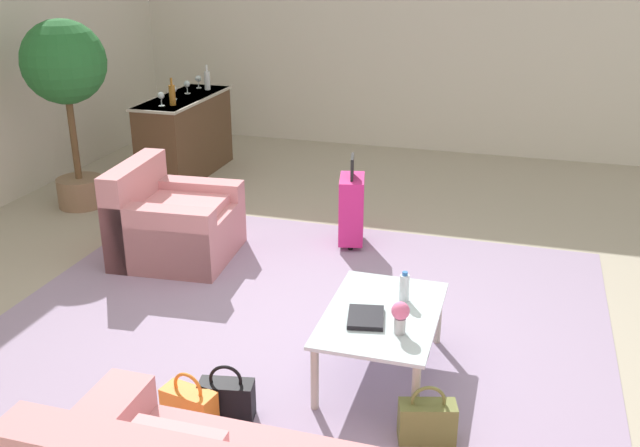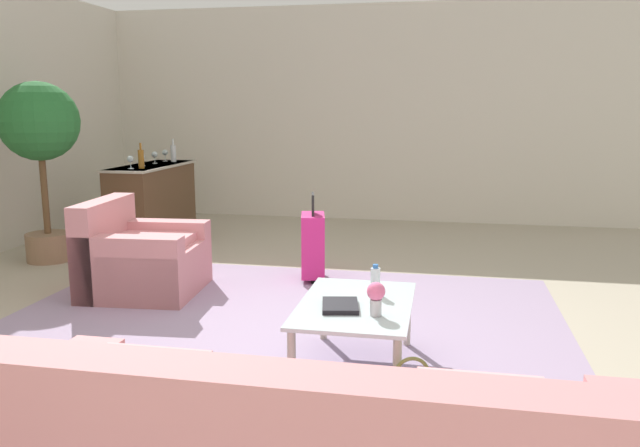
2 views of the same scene
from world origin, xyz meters
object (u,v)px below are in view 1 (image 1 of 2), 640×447
at_px(coffee_table, 382,320).
at_px(handbag_orange, 189,407).
at_px(handbag_olive, 427,421).
at_px(flower_vase, 400,315).
at_px(wine_glass_right_of_centre, 187,84).
at_px(armchair, 170,225).
at_px(wine_bottle_amber, 172,95).
at_px(wine_bottle_clear, 207,80).
at_px(suitcase_magenta, 352,208).
at_px(handbag_black, 227,399).
at_px(water_bottle, 404,287).
at_px(wine_glass_left_of_centre, 173,90).
at_px(wine_glass_leftmost, 161,96).
at_px(potted_ficus, 66,77).
at_px(wine_glass_rightmost, 198,79).
at_px(coffee_table_book, 366,317).
at_px(bar_console, 185,135).

relative_size(coffee_table, handbag_orange, 2.98).
bearing_deg(handbag_olive, handbag_orange, 101.15).
height_order(flower_vase, wine_glass_right_of_centre, wine_glass_right_of_centre).
distance_m(armchair, flower_vase, 2.78).
distance_m(wine_glass_right_of_centre, handbag_olive, 5.60).
relative_size(coffee_table, wine_bottle_amber, 3.55).
xyz_separation_m(wine_glass_right_of_centre, wine_bottle_clear, (0.28, -0.13, 0.01)).
height_order(suitcase_magenta, handbag_black, suitcase_magenta).
xyz_separation_m(water_bottle, wine_glass_left_of_centre, (3.13, 3.22, 0.51)).
distance_m(wine_glass_left_of_centre, wine_glass_right_of_centre, 0.35).
bearing_deg(wine_glass_leftmost, suitcase_magenta, -112.26).
xyz_separation_m(wine_glass_leftmost, wine_bottle_amber, (0.07, -0.10, 0.01)).
distance_m(wine_bottle_clear, suitcase_magenta, 3.09).
xyz_separation_m(handbag_olive, potted_ficus, (2.79, 4.09, 1.24)).
distance_m(water_bottle, wine_glass_leftmost, 4.26).
distance_m(wine_glass_right_of_centre, wine_glass_rightmost, 0.35).
height_order(wine_glass_leftmost, handbag_black, wine_glass_leftmost).
bearing_deg(handbag_black, wine_glass_right_of_centre, 28.20).
xyz_separation_m(wine_glass_left_of_centre, wine_glass_right_of_centre, (0.35, 0.00, 0.00)).
bearing_deg(wine_glass_right_of_centre, water_bottle, -137.14).
height_order(coffee_table_book, handbag_olive, coffee_table_book).
xyz_separation_m(coffee_table_book, wine_bottle_amber, (3.17, 2.91, 0.60)).
height_order(wine_glass_leftmost, wine_bottle_amber, wine_bottle_amber).
distance_m(wine_bottle_amber, potted_ficus, 1.15).
distance_m(water_bottle, wine_glass_left_of_centre, 4.52).
bearing_deg(suitcase_magenta, water_bottle, -156.04).
distance_m(wine_glass_left_of_centre, handbag_orange, 4.80).
relative_size(coffee_table_book, wine_glass_left_of_centre, 1.83).
height_order(bar_console, wine_glass_left_of_centre, wine_glass_left_of_centre).
distance_m(armchair, coffee_table_book, 2.53).
height_order(wine_glass_right_of_centre, wine_bottle_clear, wine_bottle_clear).
relative_size(wine_glass_rightmost, handbag_black, 0.43).
bearing_deg(handbag_orange, suitcase_magenta, -4.92).
bearing_deg(potted_ficus, wine_glass_leftmost, -38.06).
bearing_deg(bar_console, wine_glass_left_of_centre, 172.90).
distance_m(suitcase_magenta, potted_ficus, 3.17).
relative_size(wine_glass_left_of_centre, handbag_orange, 0.43).
height_order(wine_glass_rightmost, wine_bottle_clear, wine_bottle_clear).
bearing_deg(coffee_table, suitcase_magenta, 19.29).
bearing_deg(wine_glass_rightmost, wine_glass_left_of_centre, -178.13).
bearing_deg(water_bottle, wine_glass_right_of_centre, 42.86).
bearing_deg(armchair, coffee_table, -120.82).
bearing_deg(bar_console, handbag_olive, -139.52).
height_order(handbag_olive, potted_ficus, potted_ficus).
bearing_deg(handbag_orange, wine_glass_left_of_centre, 27.53).
height_order(armchair, wine_bottle_amber, wine_bottle_amber).
xyz_separation_m(coffee_table, wine_glass_leftmost, (2.98, 3.09, 0.66)).
relative_size(wine_bottle_clear, handbag_orange, 0.84).
bearing_deg(wine_glass_right_of_centre, coffee_table, -139.62).
bearing_deg(suitcase_magenta, flower_vase, -159.05).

